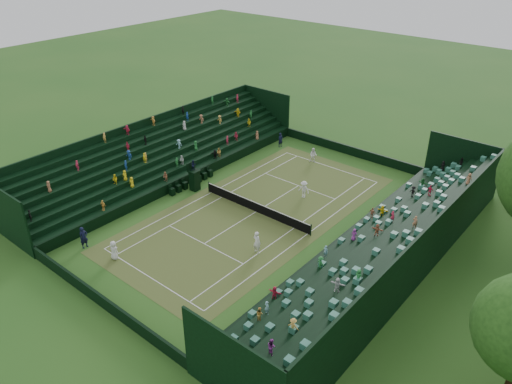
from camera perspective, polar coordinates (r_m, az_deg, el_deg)
ground at (r=43.79m, az=0.00°, el=-2.30°), size 160.00×160.00×0.00m
court_surface at (r=43.79m, az=0.00°, el=-2.29°), size 12.97×26.77×0.01m
perimeter_wall_north at (r=55.34m, az=10.65°, el=4.70°), size 17.17×0.20×1.00m
perimeter_wall_south at (r=35.11m, az=-17.24°, el=-11.78°), size 17.17×0.20×1.00m
perimeter_wall_east at (r=39.48m, az=9.54°, el=-5.71°), size 0.20×31.77×1.00m
perimeter_wall_west at (r=48.75m, az=-7.68°, el=1.52°), size 0.20×31.77×1.00m
north_grandstand at (r=37.43m, az=15.15°, el=-6.59°), size 6.60×32.00×4.90m
south_grandstand at (r=51.19m, az=-10.97°, el=3.92°), size 6.60×32.00×4.90m
tennis_net at (r=43.53m, az=0.00°, el=-1.70°), size 11.67×0.10×1.06m
umpire_chair at (r=47.13m, az=-7.07°, el=1.67°), size 0.98×0.98×3.07m
courtside_chairs at (r=48.37m, az=-7.37°, el=1.17°), size 0.47×5.44×1.02m
player_near_west at (r=39.07m, az=-15.93°, el=-6.43°), size 0.84×0.62×1.57m
player_near_east at (r=38.16m, az=0.11°, el=-5.77°), size 0.72×0.49×1.91m
player_far_west at (r=52.87m, az=6.57°, el=4.20°), size 0.93×0.83×1.59m
player_far_east at (r=45.89m, az=5.48°, el=0.30°), size 1.15×0.76×1.66m
line_judge_north at (r=56.31m, az=2.82°, el=5.96°), size 0.52×0.67×1.64m
line_judge_south at (r=41.03m, az=-19.09°, el=-4.93°), size 0.45×0.67×1.82m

